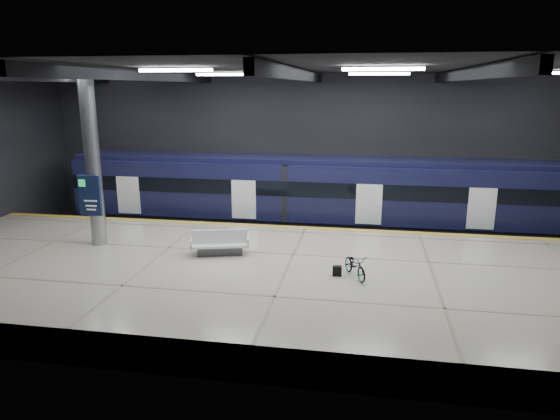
# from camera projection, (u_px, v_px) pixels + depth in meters

# --- Properties ---
(ground) EXTENTS (30.00, 30.00, 0.00)m
(ground) POSITION_uv_depth(u_px,v_px,m) (297.00, 272.00, 20.28)
(ground) COLOR black
(ground) RESTS_ON ground
(room_shell) EXTENTS (30.10, 16.10, 8.05)m
(room_shell) POSITION_uv_depth(u_px,v_px,m) (298.00, 130.00, 18.91)
(room_shell) COLOR black
(room_shell) RESTS_ON ground
(platform) EXTENTS (30.00, 11.00, 1.10)m
(platform) POSITION_uv_depth(u_px,v_px,m) (287.00, 283.00, 17.75)
(platform) COLOR #BBB39E
(platform) RESTS_ON ground
(safety_strip) EXTENTS (30.00, 0.40, 0.01)m
(safety_strip) POSITION_uv_depth(u_px,v_px,m) (305.00, 228.00, 22.64)
(safety_strip) COLOR gold
(safety_strip) RESTS_ON platform
(rails) EXTENTS (30.00, 1.52, 0.16)m
(rails) POSITION_uv_depth(u_px,v_px,m) (312.00, 232.00, 25.52)
(rails) COLOR gray
(rails) RESTS_ON ground
(train) EXTENTS (29.40, 2.84, 3.79)m
(train) POSITION_uv_depth(u_px,v_px,m) (344.00, 196.00, 24.77)
(train) COLOR black
(train) RESTS_ON ground
(bench) EXTENTS (2.35, 1.47, 0.97)m
(bench) POSITION_uv_depth(u_px,v_px,m) (220.00, 246.00, 19.00)
(bench) COLOR #595B60
(bench) RESTS_ON platform
(bicycle) EXTENTS (1.17, 1.64, 0.82)m
(bicycle) POSITION_uv_depth(u_px,v_px,m) (355.00, 265.00, 16.70)
(bicycle) COLOR #99999E
(bicycle) RESTS_ON platform
(pannier_bag) EXTENTS (0.32, 0.21, 0.35)m
(pannier_bag) POSITION_uv_depth(u_px,v_px,m) (337.00, 271.00, 16.85)
(pannier_bag) COLOR black
(pannier_bag) RESTS_ON platform
(info_column) EXTENTS (0.90, 0.78, 6.90)m
(info_column) POSITION_uv_depth(u_px,v_px,m) (92.00, 162.00, 19.55)
(info_column) COLOR #9EA0A5
(info_column) RESTS_ON platform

